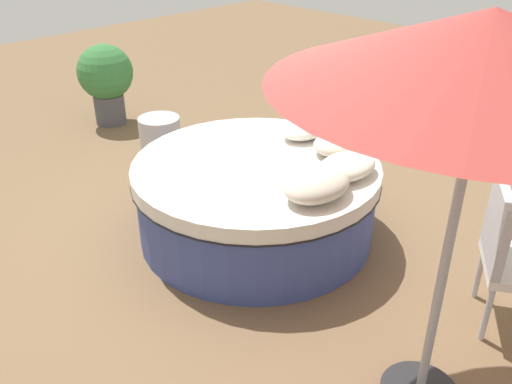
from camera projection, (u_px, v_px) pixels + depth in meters
ground_plane at (256, 233)px, 4.71m from camera, size 16.00×16.00×0.00m
round_bed at (256, 198)px, 4.55m from camera, size 1.99×1.99×0.66m
throw_pillow_0 at (317, 185)px, 3.87m from camera, size 0.54×0.39×0.19m
throw_pillow_1 at (347, 166)px, 4.17m from camera, size 0.53×0.36×0.16m
throw_pillow_2 at (339, 143)px, 4.53m from camera, size 0.47×0.37×0.17m
throw_pillow_3 at (306, 128)px, 4.83m from camera, size 0.50×0.34×0.16m
patio_chair at (512, 251)px, 3.50m from camera, size 0.70×0.70×0.98m
patio_umbrella at (487, 56)px, 2.22m from camera, size 1.81×1.81×2.17m
planter at (106, 78)px, 6.66m from camera, size 0.66×0.66×0.98m
side_table at (160, 136)px, 6.03m from camera, size 0.45×0.45×0.42m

